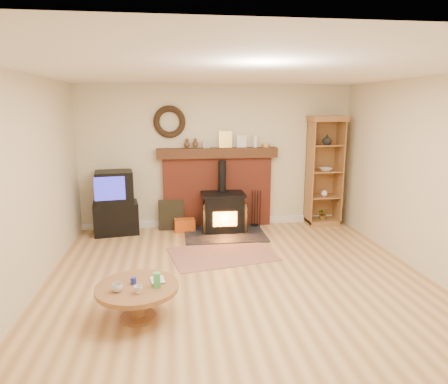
{
  "coord_description": "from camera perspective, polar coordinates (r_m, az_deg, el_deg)",
  "views": [
    {
      "loc": [
        -0.82,
        -4.55,
        2.22
      ],
      "look_at": [
        -0.09,
        1.0,
        1.01
      ],
      "focal_mm": 32.0,
      "sensor_mm": 36.0,
      "label": 1
    }
  ],
  "objects": [
    {
      "name": "ground",
      "position": [
        5.13,
        2.56,
        -13.49
      ],
      "size": [
        5.5,
        5.5,
        0.0
      ],
      "primitive_type": "plane",
      "color": "#A77745",
      "rests_on": "ground"
    },
    {
      "name": "room_shell",
      "position": [
        4.74,
        2.34,
        6.04
      ],
      "size": [
        5.02,
        5.52,
        2.61
      ],
      "color": "beige",
      "rests_on": "ground"
    },
    {
      "name": "chimney_breast",
      "position": [
        7.41,
        -0.94,
        1.11
      ],
      "size": [
        2.2,
        0.22,
        1.78
      ],
      "color": "#963926",
      "rests_on": "ground"
    },
    {
      "name": "wood_stove",
      "position": [
        7.13,
        -0.09,
        -3.09
      ],
      "size": [
        1.4,
        1.0,
        1.27
      ],
      "color": "black",
      "rests_on": "ground"
    },
    {
      "name": "area_rug",
      "position": [
        6.17,
        -0.29,
        -8.86
      ],
      "size": [
        1.7,
        1.33,
        0.01
      ],
      "primitive_type": "cube",
      "rotation": [
        0.0,
        0.0,
        0.19
      ],
      "color": "brown",
      "rests_on": "ground"
    },
    {
      "name": "tv_unit",
      "position": [
        7.29,
        -15.26,
        -1.64
      ],
      "size": [
        0.83,
        0.63,
        1.12
      ],
      "color": "black",
      "rests_on": "ground"
    },
    {
      "name": "curio_cabinet",
      "position": [
        7.74,
        14.07,
        2.91
      ],
      "size": [
        0.66,
        0.47,
        2.05
      ],
      "color": "olive",
      "rests_on": "ground"
    },
    {
      "name": "firelog_box",
      "position": [
        7.27,
        -5.63,
        -4.75
      ],
      "size": [
        0.38,
        0.25,
        0.23
      ],
      "primitive_type": "cube",
      "rotation": [
        0.0,
        0.0,
        0.06
      ],
      "color": "orange",
      "rests_on": "ground"
    },
    {
      "name": "leaning_painting",
      "position": [
        7.37,
        -7.54,
        -3.25
      ],
      "size": [
        0.46,
        0.12,
        0.55
      ],
      "primitive_type": "cube",
      "rotation": [
        -0.17,
        0.0,
        0.0
      ],
      "color": "black",
      "rests_on": "ground"
    },
    {
      "name": "fire_tools",
      "position": [
        7.5,
        4.47,
        -3.85
      ],
      "size": [
        0.19,
        0.16,
        0.7
      ],
      "color": "black",
      "rests_on": "ground"
    },
    {
      "name": "coffee_table",
      "position": [
        4.43,
        -12.27,
        -13.77
      ],
      "size": [
        0.87,
        0.87,
        0.53
      ],
      "color": "brown",
      "rests_on": "ground"
    }
  ]
}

